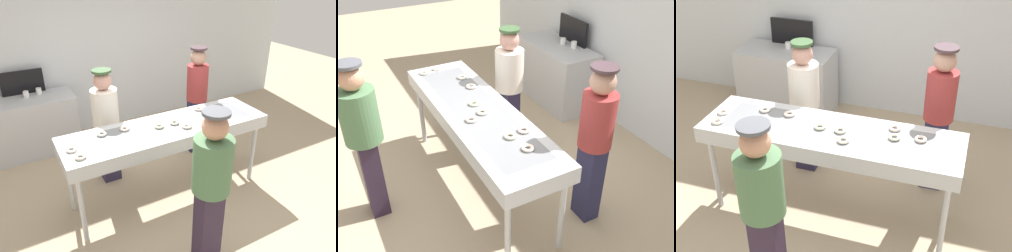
{
  "view_description": "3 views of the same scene",
  "coord_description": "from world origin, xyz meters",
  "views": [
    {
      "loc": [
        -1.61,
        -2.95,
        2.75
      ],
      "look_at": [
        0.07,
        0.12,
        0.94
      ],
      "focal_mm": 33.71,
      "sensor_mm": 36.0,
      "label": 1
    },
    {
      "loc": [
        3.2,
        -1.38,
        2.99
      ],
      "look_at": [
        0.27,
        0.19,
        0.91
      ],
      "focal_mm": 41.51,
      "sensor_mm": 36.0,
      "label": 2
    },
    {
      "loc": [
        1.25,
        -3.41,
        3.27
      ],
      "look_at": [
        0.06,
        0.25,
        0.93
      ],
      "focal_mm": 47.75,
      "sensor_mm": 36.0,
      "label": 3
    }
  ],
  "objects": [
    {
      "name": "sugar_donut_1",
      "position": [
        -0.77,
        0.16,
        1.03
      ],
      "size": [
        0.13,
        0.13,
        0.03
      ],
      "primitive_type": "torus",
      "rotation": [
        0.0,
        0.0,
        1.69
      ],
      "color": "white",
      "rests_on": "fryer_conveyor"
    },
    {
      "name": "ground_plane",
      "position": [
        0.0,
        0.0,
        0.0
      ],
      "size": [
        16.0,
        16.0,
        0.0
      ],
      "primitive_type": "plane",
      "color": "tan"
    },
    {
      "name": "back_wall",
      "position": [
        0.0,
        2.41,
        1.45
      ],
      "size": [
        8.0,
        0.12,
        2.91
      ],
      "primitive_type": "cube",
      "color": "silver",
      "rests_on": "ground"
    },
    {
      "name": "sugar_donut_0",
      "position": [
        -1.15,
        -0.02,
        1.03
      ],
      "size": [
        0.12,
        0.12,
        0.03
      ],
      "primitive_type": "torus",
      "rotation": [
        0.0,
        0.0,
        1.5
      ],
      "color": "silver",
      "rests_on": "fryer_conveyor"
    },
    {
      "name": "fryer_conveyor",
      "position": [
        0.0,
        0.0,
        0.93
      ],
      "size": [
        2.56,
        0.72,
        1.01
      ],
      "color": "#B7BABF",
      "rests_on": "ground"
    },
    {
      "name": "sugar_donut_7",
      "position": [
        0.86,
        0.09,
        1.03
      ],
      "size": [
        0.13,
        0.13,
        0.03
      ],
      "primitive_type": "torus",
      "rotation": [
        0.0,
        0.0,
        0.18
      ],
      "color": "#FEE5CE",
      "rests_on": "fryer_conveyor"
    },
    {
      "name": "customer_waiting",
      "position": [
        -0.15,
        -1.12,
        0.98
      ],
      "size": [
        0.36,
        0.36,
        1.69
      ],
      "rotation": [
        0.0,
        0.0,
        0.23
      ],
      "color": "#2C1F33",
      "rests_on": "ground"
    },
    {
      "name": "sugar_donut_6",
      "position": [
        -1.1,
        -0.2,
        1.03
      ],
      "size": [
        0.13,
        0.13,
        0.03
      ],
      "primitive_type": "torus",
      "rotation": [
        0.0,
        0.0,
        1.72
      ],
      "color": "beige",
      "rests_on": "fryer_conveyor"
    },
    {
      "name": "sugar_donut_5",
      "position": [
        0.18,
        -0.14,
        1.03
      ],
      "size": [
        0.16,
        0.16,
        0.03
      ],
      "primitive_type": "torus",
      "rotation": [
        0.0,
        0.0,
        1.06
      ],
      "color": "#F9E8CC",
      "rests_on": "fryer_conveyor"
    },
    {
      "name": "sugar_donut_9",
      "position": [
        -0.49,
        0.15,
        1.03
      ],
      "size": [
        0.14,
        0.14,
        0.03
      ],
      "primitive_type": "torus",
      "rotation": [
        0.0,
        0.0,
        1.88
      ],
      "color": "#FBE5D1",
      "rests_on": "fryer_conveyor"
    },
    {
      "name": "sugar_donut_4",
      "position": [
        0.62,
        0.05,
        1.03
      ],
      "size": [
        0.12,
        0.12,
        0.03
      ],
      "primitive_type": "torus",
      "rotation": [
        0.0,
        0.0,
        3.06
      ],
      "color": "#F2E9C8",
      "rests_on": "fryer_conveyor"
    },
    {
      "name": "paper_cup_1",
      "position": [
        -1.35,
        2.05,
        0.97
      ],
      "size": [
        0.08,
        0.08,
        0.1
      ],
      "primitive_type": "cylinder",
      "color": "white",
      "rests_on": "prep_counter"
    },
    {
      "name": "sugar_donut_2",
      "position": [
        0.1,
        0.01,
        1.03
      ],
      "size": [
        0.14,
        0.14,
        0.03
      ],
      "primitive_type": "torus",
      "rotation": [
        0.0,
        0.0,
        0.23
      ],
      "color": "#F0E8CD",
      "rests_on": "fryer_conveyor"
    },
    {
      "name": "sugar_donut_8",
      "position": [
        0.59,
        0.21,
        1.03
      ],
      "size": [
        0.16,
        0.16,
        0.03
      ],
      "primitive_type": "torus",
      "rotation": [
        0.0,
        0.0,
        2.6
      ],
      "color": "#FEE2D1",
      "rests_on": "fryer_conveyor"
    },
    {
      "name": "sugar_donut_3",
      "position": [
        -0.11,
        0.01,
        1.03
      ],
      "size": [
        0.16,
        0.16,
        0.03
      ],
      "primitive_type": "torus",
      "rotation": [
        0.0,
        0.0,
        0.62
      ],
      "color": "#ECF4C2",
      "rests_on": "fryer_conveyor"
    },
    {
      "name": "worker_assistant",
      "position": [
        0.94,
        0.78,
        0.96
      ],
      "size": [
        0.32,
        0.32,
        1.69
      ],
      "rotation": [
        0.0,
        0.0,
        3.12
      ],
      "color": "#242547",
      "rests_on": "ground"
    },
    {
      "name": "paper_cup_0",
      "position": [
        -1.16,
        2.1,
        0.97
      ],
      "size": [
        0.08,
        0.08,
        0.1
      ],
      "primitive_type": "cylinder",
      "color": "white",
      "rests_on": "prep_counter"
    },
    {
      "name": "menu_display",
      "position": [
        -1.36,
        2.23,
        1.1
      ],
      "size": [
        0.64,
        0.04,
        0.37
      ],
      "primitive_type": "cube",
      "color": "black",
      "rests_on": "prep_counter"
    },
    {
      "name": "worker_baker",
      "position": [
        -0.54,
        0.68,
        0.92
      ],
      "size": [
        0.34,
        0.34,
        1.61
      ],
      "rotation": [
        0.0,
        0.0,
        3.33
      ],
      "color": "#2B2543",
      "rests_on": "ground"
    },
    {
      "name": "prep_counter",
      "position": [
        -1.36,
        1.96,
        0.46
      ],
      "size": [
        1.36,
        0.63,
        0.92
      ],
      "primitive_type": "cube",
      "color": "#B7BABF",
      "rests_on": "ground"
    }
  ]
}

